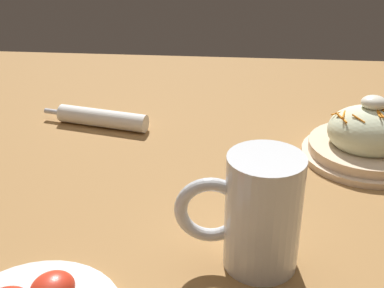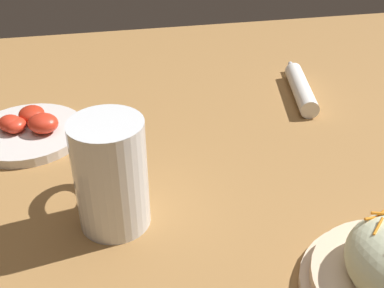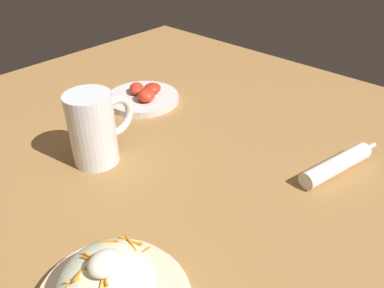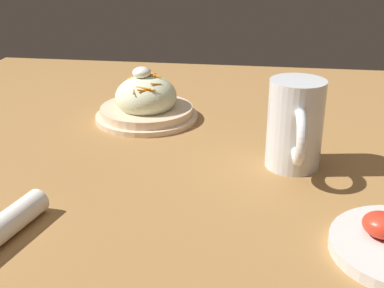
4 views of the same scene
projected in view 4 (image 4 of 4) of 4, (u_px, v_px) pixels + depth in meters
ground_plane at (211, 173)px, 0.86m from camera, size 1.43×1.43×0.00m
salad_plate at (146, 103)px, 1.08m from camera, size 0.21×0.21×0.11m
beer_mug at (295, 130)px, 0.85m from camera, size 0.15×0.09×0.15m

